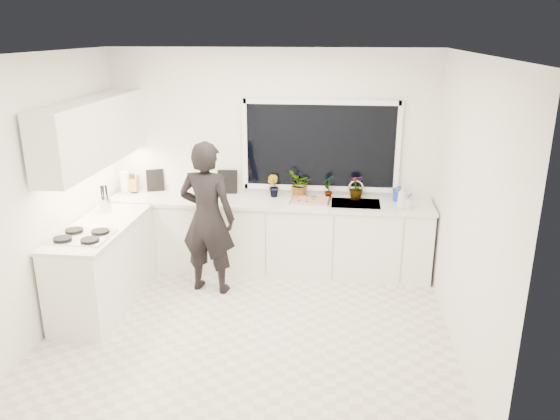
# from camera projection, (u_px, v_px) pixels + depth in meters

# --- Properties ---
(floor) EXTENTS (4.00, 3.50, 0.02)m
(floor) POSITION_uv_depth(u_px,v_px,m) (250.00, 329.00, 5.56)
(floor) COLOR beige
(floor) RESTS_ON ground
(wall_back) EXTENTS (4.00, 0.02, 2.70)m
(wall_back) POSITION_uv_depth(u_px,v_px,m) (272.00, 160.00, 6.79)
(wall_back) COLOR white
(wall_back) RESTS_ON ground
(wall_left) EXTENTS (0.02, 3.50, 2.70)m
(wall_left) POSITION_uv_depth(u_px,v_px,m) (46.00, 195.00, 5.35)
(wall_left) COLOR white
(wall_left) RESTS_ON ground
(wall_right) EXTENTS (0.02, 3.50, 2.70)m
(wall_right) POSITION_uv_depth(u_px,v_px,m) (467.00, 210.00, 4.91)
(wall_right) COLOR white
(wall_right) RESTS_ON ground
(ceiling) EXTENTS (4.00, 3.50, 0.02)m
(ceiling) POSITION_uv_depth(u_px,v_px,m) (245.00, 52.00, 4.71)
(ceiling) COLOR white
(ceiling) RESTS_ON wall_back
(window) EXTENTS (1.80, 0.02, 1.00)m
(window) POSITION_uv_depth(u_px,v_px,m) (320.00, 146.00, 6.63)
(window) COLOR black
(window) RESTS_ON wall_back
(base_cabinets_back) EXTENTS (3.92, 0.58, 0.88)m
(base_cabinets_back) POSITION_uv_depth(u_px,v_px,m) (269.00, 237.00, 6.79)
(base_cabinets_back) COLOR white
(base_cabinets_back) RESTS_ON floor
(base_cabinets_left) EXTENTS (0.58, 1.60, 0.88)m
(base_cabinets_left) POSITION_uv_depth(u_px,v_px,m) (104.00, 267.00, 5.93)
(base_cabinets_left) COLOR white
(base_cabinets_left) RESTS_ON floor
(countertop_back) EXTENTS (3.94, 0.62, 0.04)m
(countertop_back) POSITION_uv_depth(u_px,v_px,m) (269.00, 202.00, 6.63)
(countertop_back) COLOR silver
(countertop_back) RESTS_ON base_cabinets_back
(countertop_left) EXTENTS (0.62, 1.60, 0.04)m
(countertop_left) POSITION_uv_depth(u_px,v_px,m) (99.00, 227.00, 5.79)
(countertop_left) COLOR silver
(countertop_left) RESTS_ON base_cabinets_left
(upper_cabinets) EXTENTS (0.34, 2.10, 0.70)m
(upper_cabinets) POSITION_uv_depth(u_px,v_px,m) (93.00, 132.00, 5.83)
(upper_cabinets) COLOR white
(upper_cabinets) RESTS_ON wall_left
(sink) EXTENTS (0.58, 0.42, 0.14)m
(sink) POSITION_uv_depth(u_px,v_px,m) (355.00, 207.00, 6.54)
(sink) COLOR silver
(sink) RESTS_ON countertop_back
(faucet) EXTENTS (0.03, 0.03, 0.22)m
(faucet) POSITION_uv_depth(u_px,v_px,m) (356.00, 190.00, 6.67)
(faucet) COLOR silver
(faucet) RESTS_ON countertop_back
(stovetop) EXTENTS (0.56, 0.48, 0.03)m
(stovetop) POSITION_uv_depth(u_px,v_px,m) (82.00, 236.00, 5.45)
(stovetop) COLOR black
(stovetop) RESTS_ON countertop_left
(person) EXTENTS (0.70, 0.52, 1.76)m
(person) POSITION_uv_depth(u_px,v_px,m) (207.00, 218.00, 6.13)
(person) COLOR black
(person) RESTS_ON floor
(pizza_tray) EXTENTS (0.49, 0.38, 0.03)m
(pizza_tray) POSITION_uv_depth(u_px,v_px,m) (310.00, 201.00, 6.55)
(pizza_tray) COLOR silver
(pizza_tray) RESTS_ON countertop_back
(pizza) EXTENTS (0.45, 0.34, 0.01)m
(pizza) POSITION_uv_depth(u_px,v_px,m) (310.00, 200.00, 6.54)
(pizza) COLOR #A91623
(pizza) RESTS_ON pizza_tray
(watering_can) EXTENTS (0.18, 0.18, 0.13)m
(watering_can) POSITION_uv_depth(u_px,v_px,m) (399.00, 196.00, 6.59)
(watering_can) COLOR blue
(watering_can) RESTS_ON countertop_back
(paper_towel_roll) EXTENTS (0.14, 0.14, 0.26)m
(paper_towel_roll) POSITION_uv_depth(u_px,v_px,m) (125.00, 183.00, 6.89)
(paper_towel_roll) COLOR white
(paper_towel_roll) RESTS_ON countertop_back
(knife_block) EXTENTS (0.13, 0.10, 0.22)m
(knife_block) POSITION_uv_depth(u_px,v_px,m) (133.00, 184.00, 6.93)
(knife_block) COLOR brown
(knife_block) RESTS_ON countertop_back
(utensil_crock) EXTENTS (0.17, 0.17, 0.16)m
(utensil_crock) POSITION_uv_depth(u_px,v_px,m) (106.00, 205.00, 6.19)
(utensil_crock) COLOR silver
(utensil_crock) RESTS_ON countertop_left
(picture_frame_large) EXTENTS (0.21, 0.09, 0.28)m
(picture_frame_large) POSITION_uv_depth(u_px,v_px,m) (155.00, 180.00, 6.98)
(picture_frame_large) COLOR black
(picture_frame_large) RESTS_ON countertop_back
(picture_frame_small) EXTENTS (0.25, 0.04, 0.30)m
(picture_frame_small) POSITION_uv_depth(u_px,v_px,m) (228.00, 182.00, 6.88)
(picture_frame_small) COLOR black
(picture_frame_small) RESTS_ON countertop_back
(herb_plants) EXTENTS (1.22, 0.30, 0.33)m
(herb_plants) POSITION_uv_depth(u_px,v_px,m) (310.00, 185.00, 6.68)
(herb_plants) COLOR #26662D
(herb_plants) RESTS_ON countertop_back
(soap_bottles) EXTENTS (0.17, 0.15, 0.28)m
(soap_bottles) POSITION_uv_depth(u_px,v_px,m) (403.00, 198.00, 6.28)
(soap_bottles) COLOR #D8BF66
(soap_bottles) RESTS_ON countertop_back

